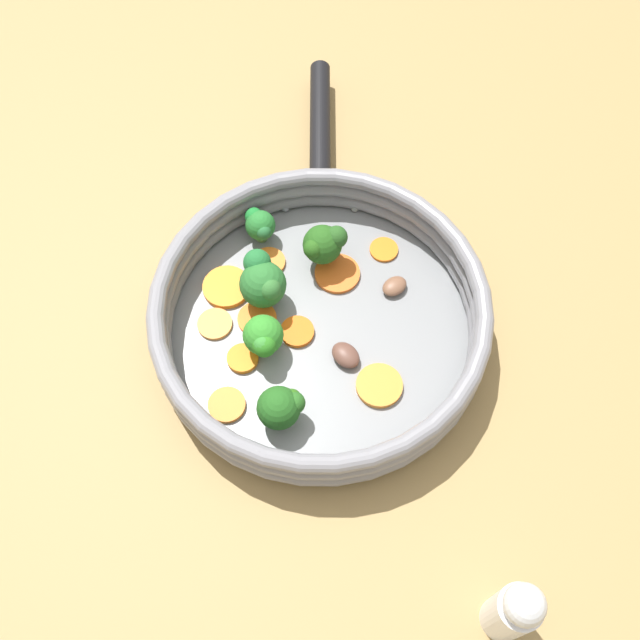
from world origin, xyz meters
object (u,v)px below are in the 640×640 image
at_px(carrot_slice_6, 243,358).
at_px(carrot_slice_3, 226,287).
at_px(carrot_slice_7, 269,262).
at_px(mushroom_piece_0, 346,355).
at_px(broccoli_floret_2, 263,338).
at_px(broccoli_floret_3, 264,279).
at_px(carrot_slice_4, 215,324).
at_px(mushroom_piece_1, 395,286).
at_px(carrot_slice_9, 257,319).
at_px(broccoli_floret_4, 260,225).
at_px(carrot_slice_5, 297,332).
at_px(carrot_slice_8, 379,386).
at_px(broccoli_floret_0, 324,244).
at_px(broccoli_floret_1, 281,407).
at_px(salt_shaker, 514,611).
at_px(carrot_slice_0, 227,405).
at_px(skillet, 320,330).
at_px(carrot_slice_1, 337,274).
at_px(carrot_slice_2, 384,250).

bearing_deg(carrot_slice_6, carrot_slice_3, 42.92).
relative_size(carrot_slice_7, mushroom_piece_0, 1.14).
bearing_deg(broccoli_floret_2, broccoli_floret_3, 29.54).
distance_m(carrot_slice_4, mushroom_piece_1, 0.18).
bearing_deg(carrot_slice_9, broccoli_floret_4, 28.44).
bearing_deg(broccoli_floret_3, mushroom_piece_0, -102.67).
height_order(carrot_slice_5, carrot_slice_7, carrot_slice_5).
relative_size(carrot_slice_4, carrot_slice_8, 0.78).
bearing_deg(carrot_slice_5, carrot_slice_3, 83.57).
bearing_deg(carrot_slice_9, broccoli_floret_0, -15.36).
bearing_deg(broccoli_floret_1, broccoli_floret_3, 37.13).
xyz_separation_m(carrot_slice_7, salt_shaker, (-0.20, -0.34, 0.03)).
bearing_deg(carrot_slice_7, carrot_slice_0, -163.37).
bearing_deg(carrot_slice_9, carrot_slice_4, 126.67).
relative_size(carrot_slice_5, mushroom_piece_1, 1.25).
bearing_deg(broccoli_floret_3, carrot_slice_5, -114.00).
bearing_deg(skillet, carrot_slice_1, 12.53).
height_order(broccoli_floret_2, mushroom_piece_1, broccoli_floret_2).
bearing_deg(broccoli_floret_2, carrot_slice_2, -17.01).
relative_size(carrot_slice_3, mushroom_piece_1, 1.80).
height_order(carrot_slice_3, salt_shaker, salt_shaker).
distance_m(carrot_slice_4, broccoli_floret_2, 0.06).
bearing_deg(carrot_slice_5, mushroom_piece_0, -91.87).
bearing_deg(carrot_slice_6, broccoli_floret_3, 12.53).
height_order(broccoli_floret_2, broccoli_floret_3, broccoli_floret_3).
bearing_deg(broccoli_floret_3, carrot_slice_7, 27.41).
height_order(carrot_slice_7, broccoli_floret_2, broccoli_floret_2).
distance_m(carrot_slice_5, broccoli_floret_0, 0.09).
xyz_separation_m(broccoli_floret_4, salt_shaker, (-0.22, -0.36, 0.01)).
height_order(carrot_slice_1, carrot_slice_7, same).
bearing_deg(broccoli_floret_2, carrot_slice_8, -80.41).
bearing_deg(mushroom_piece_0, broccoli_floret_4, 60.29).
height_order(carrot_slice_1, mushroom_piece_1, mushroom_piece_1).
height_order(carrot_slice_3, carrot_slice_4, carrot_slice_3).
xyz_separation_m(carrot_slice_9, mushroom_piece_0, (0.00, -0.10, 0.01)).
height_order(skillet, salt_shaker, salt_shaker).
relative_size(carrot_slice_6, broccoli_floret_0, 0.59).
relative_size(broccoli_floret_1, mushroom_piece_0, 1.56).
height_order(carrot_slice_6, carrot_slice_9, carrot_slice_6).
height_order(broccoli_floret_3, mushroom_piece_1, broccoli_floret_3).
height_order(carrot_slice_2, carrot_slice_9, same).
bearing_deg(carrot_slice_8, broccoli_floret_1, 137.76).
distance_m(carrot_slice_0, mushroom_piece_0, 0.12).
bearing_deg(broccoli_floret_4, carrot_slice_9, -151.56).
height_order(broccoli_floret_0, broccoli_floret_2, broccoli_floret_0).
height_order(carrot_slice_3, carrot_slice_8, same).
xyz_separation_m(skillet, carrot_slice_1, (0.06, 0.01, 0.01)).
relative_size(broccoli_floret_4, mushroom_piece_1, 1.45).
distance_m(carrot_slice_9, mushroom_piece_0, 0.10).
relative_size(broccoli_floret_0, salt_shaker, 0.52).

